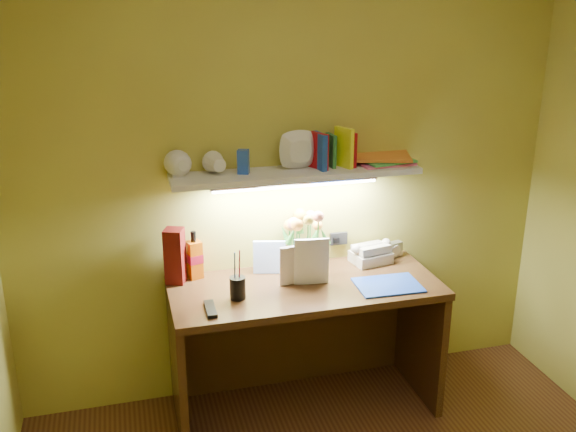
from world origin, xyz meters
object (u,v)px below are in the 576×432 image
at_px(telephone, 371,252).
at_px(whisky_bottle, 194,255).
at_px(flower_bouquet, 304,241).
at_px(desk_clock, 394,249).
at_px(desk, 305,348).

xyz_separation_m(telephone, whisky_bottle, (-0.98, 0.05, 0.07)).
relative_size(flower_bouquet, desk_clock, 3.84).
bearing_deg(desk_clock, flower_bouquet, 168.02).
height_order(flower_bouquet, desk_clock, flower_bouquet).
distance_m(flower_bouquet, desk_clock, 0.57).
bearing_deg(desk_clock, whisky_bottle, 163.03).
relative_size(desk, whisky_bottle, 5.37).
relative_size(flower_bouquet, telephone, 1.62).
relative_size(desk, flower_bouquet, 4.17).
distance_m(flower_bouquet, telephone, 0.41).
bearing_deg(whisky_bottle, desk_clock, -0.25).
bearing_deg(desk, telephone, 23.11).
bearing_deg(telephone, whisky_bottle, 166.83).
xyz_separation_m(desk, desk_clock, (0.60, 0.23, 0.42)).
distance_m(desk, flower_bouquet, 0.58).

